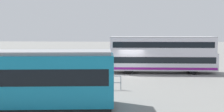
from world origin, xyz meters
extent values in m
plane|color=slate|center=(0.00, 0.00, 0.00)|extent=(160.00, 160.00, 0.00)
cube|color=silver|center=(-3.16, -1.86, 1.24)|extent=(11.07, 2.68, 1.78)
cube|color=silver|center=(-3.16, -1.86, 2.91)|extent=(10.73, 2.57, 1.56)
cube|color=black|center=(-3.16, -1.86, 1.46)|extent=(10.52, 2.70, 0.64)
cube|color=black|center=(-3.16, -1.86, 2.99)|extent=(10.18, 2.59, 0.60)
cube|color=#8C198C|center=(-3.16, -1.86, 0.60)|extent=(10.85, 2.71, 0.24)
cube|color=#B2B2B7|center=(-3.16, -1.86, 3.74)|extent=(10.73, 2.57, 0.10)
cylinder|color=black|center=(0.25, -1.79, 0.50)|extent=(1.05, 2.42, 1.00)
cylinder|color=black|center=(-6.19, -1.92, 0.50)|extent=(1.05, 2.42, 1.00)
cylinder|color=#4C3F2D|center=(4.97, 5.39, 0.39)|extent=(0.14, 0.14, 0.77)
cylinder|color=#4C3F2D|center=(5.11, 5.22, 0.39)|extent=(0.14, 0.14, 0.77)
cylinder|color=maroon|center=(5.04, 5.30, 1.07)|extent=(0.45, 0.45, 0.60)
sphere|color=tan|center=(5.04, 5.30, 1.47)|extent=(0.21, 0.21, 0.21)
cube|color=gray|center=(4.56, 6.76, 1.05)|extent=(7.48, 0.14, 0.06)
cube|color=gray|center=(4.56, 6.76, 0.55)|extent=(7.48, 0.14, 0.06)
cylinder|color=gray|center=(0.82, 6.72, 0.53)|extent=(0.07, 0.07, 1.05)
cylinder|color=gray|center=(4.56, 6.76, 0.53)|extent=(0.07, 0.07, 1.05)
cylinder|color=gray|center=(8.30, 6.80, 0.53)|extent=(0.07, 0.07, 1.05)
cylinder|color=slate|center=(7.58, 6.73, 1.24)|extent=(0.10, 0.10, 2.48)
cube|color=#1999D8|center=(7.57, 6.77, 2.06)|extent=(0.98, 0.32, 0.65)
camera|label=1|loc=(0.19, 26.88, 4.45)|focal=43.97mm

